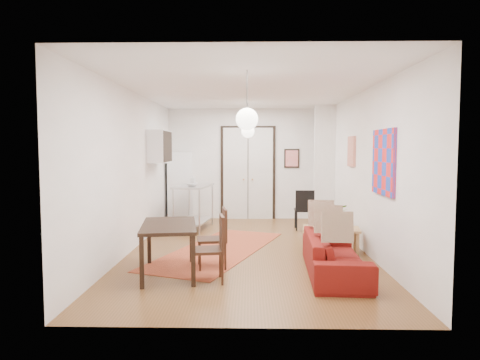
{
  "coord_description": "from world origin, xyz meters",
  "views": [
    {
      "loc": [
        0.03,
        -7.79,
        1.85
      ],
      "look_at": [
        -0.15,
        0.43,
        1.25
      ],
      "focal_mm": 32.0,
      "sensor_mm": 36.0,
      "label": 1
    }
  ],
  "objects_px": {
    "fridge": "(180,186)",
    "dining_chair_near": "(212,233)",
    "sofa": "(335,255)",
    "black_side_chair": "(303,206)",
    "kitchen_counter": "(194,200)",
    "dining_chair_far": "(208,242)",
    "coffee_table": "(331,231)",
    "dining_table": "(169,230)"
  },
  "relations": [
    {
      "from": "coffee_table",
      "to": "sofa",
      "type": "bearing_deg",
      "value": -98.61
    },
    {
      "from": "dining_table",
      "to": "dining_chair_near",
      "type": "bearing_deg",
      "value": 36.4
    },
    {
      "from": "fridge",
      "to": "black_side_chair",
      "type": "relative_size",
      "value": 1.91
    },
    {
      "from": "sofa",
      "to": "black_side_chair",
      "type": "distance_m",
      "value": 3.61
    },
    {
      "from": "dining_chair_far",
      "to": "black_side_chair",
      "type": "bearing_deg",
      "value": 145.92
    },
    {
      "from": "sofa",
      "to": "fridge",
      "type": "height_order",
      "value": "fridge"
    },
    {
      "from": "sofa",
      "to": "kitchen_counter",
      "type": "bearing_deg",
      "value": 38.9
    },
    {
      "from": "fridge",
      "to": "dining_chair_near",
      "type": "distance_m",
      "value": 4.49
    },
    {
      "from": "dining_chair_near",
      "to": "black_side_chair",
      "type": "distance_m",
      "value": 3.68
    },
    {
      "from": "fridge",
      "to": "dining_chair_far",
      "type": "relative_size",
      "value": 1.9
    },
    {
      "from": "kitchen_counter",
      "to": "dining_chair_near",
      "type": "height_order",
      "value": "kitchen_counter"
    },
    {
      "from": "fridge",
      "to": "black_side_chair",
      "type": "bearing_deg",
      "value": -28.24
    },
    {
      "from": "fridge",
      "to": "dining_table",
      "type": "distance_m",
      "value": 4.8
    },
    {
      "from": "kitchen_counter",
      "to": "fridge",
      "type": "relative_size",
      "value": 0.8
    },
    {
      "from": "sofa",
      "to": "fridge",
      "type": "bearing_deg",
      "value": 35.86
    },
    {
      "from": "dining_chair_near",
      "to": "fridge",
      "type": "bearing_deg",
      "value": -173.27
    },
    {
      "from": "sofa",
      "to": "dining_chair_far",
      "type": "xyz_separation_m",
      "value": [
        -1.84,
        -0.29,
        0.24
      ]
    },
    {
      "from": "dining_table",
      "to": "black_side_chair",
      "type": "relative_size",
      "value": 1.58
    },
    {
      "from": "dining_chair_near",
      "to": "kitchen_counter",
      "type": "bearing_deg",
      "value": -176.22
    },
    {
      "from": "dining_chair_near",
      "to": "black_side_chair",
      "type": "xyz_separation_m",
      "value": [
        1.83,
        3.19,
        0.0
      ]
    },
    {
      "from": "kitchen_counter",
      "to": "dining_chair_near",
      "type": "relative_size",
      "value": 1.52
    },
    {
      "from": "kitchen_counter",
      "to": "dining_chair_far",
      "type": "bearing_deg",
      "value": -71.64
    },
    {
      "from": "coffee_table",
      "to": "kitchen_counter",
      "type": "distance_m",
      "value": 3.49
    },
    {
      "from": "dining_table",
      "to": "black_side_chair",
      "type": "bearing_deg",
      "value": 56.19
    },
    {
      "from": "kitchen_counter",
      "to": "fridge",
      "type": "xyz_separation_m",
      "value": [
        -0.51,
        1.21,
        0.2
      ]
    },
    {
      "from": "coffee_table",
      "to": "dining_chair_far",
      "type": "distance_m",
      "value": 2.64
    },
    {
      "from": "sofa",
      "to": "coffee_table",
      "type": "distance_m",
      "value": 1.39
    },
    {
      "from": "coffee_table",
      "to": "dining_chair_far",
      "type": "xyz_separation_m",
      "value": [
        -2.05,
        -1.66,
        0.15
      ]
    },
    {
      "from": "dining_table",
      "to": "fridge",
      "type": "bearing_deg",
      "value": 97.22
    },
    {
      "from": "kitchen_counter",
      "to": "black_side_chair",
      "type": "xyz_separation_m",
      "value": [
        2.53,
        0.09,
        -0.14
      ]
    },
    {
      "from": "coffee_table",
      "to": "dining_chair_far",
      "type": "bearing_deg",
      "value": -140.93
    },
    {
      "from": "kitchen_counter",
      "to": "coffee_table",
      "type": "bearing_deg",
      "value": -30.0
    },
    {
      "from": "sofa",
      "to": "black_side_chair",
      "type": "height_order",
      "value": "black_side_chair"
    },
    {
      "from": "coffee_table",
      "to": "dining_table",
      "type": "relative_size",
      "value": 0.73
    },
    {
      "from": "sofa",
      "to": "black_side_chair",
      "type": "bearing_deg",
      "value": 3.13
    },
    {
      "from": "dining_chair_near",
      "to": "dining_table",
      "type": "bearing_deg",
      "value": -62.45
    },
    {
      "from": "fridge",
      "to": "black_side_chair",
      "type": "height_order",
      "value": "fridge"
    },
    {
      "from": "coffee_table",
      "to": "dining_chair_near",
      "type": "xyz_separation_m",
      "value": [
        -2.05,
        -0.96,
        0.15
      ]
    },
    {
      "from": "black_side_chair",
      "to": "dining_chair_far",
      "type": "bearing_deg",
      "value": 66.04
    },
    {
      "from": "dining_chair_far",
      "to": "black_side_chair",
      "type": "distance_m",
      "value": 4.3
    },
    {
      "from": "sofa",
      "to": "fridge",
      "type": "distance_m",
      "value": 5.65
    },
    {
      "from": "fridge",
      "to": "dining_chair_far",
      "type": "distance_m",
      "value": 5.17
    }
  ]
}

